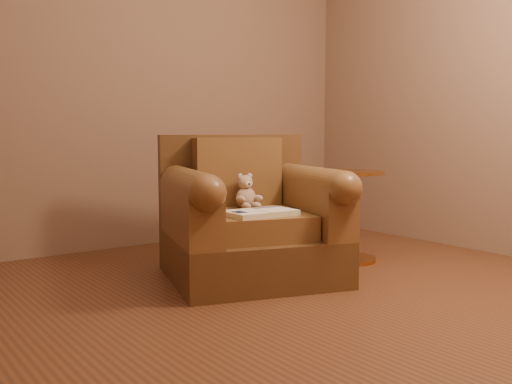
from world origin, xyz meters
TOP-DOWN VIEW (x-y plane):
  - floor at (0.00, 0.00)m, footprint 4.00×4.00m
  - armchair at (0.16, 0.69)m, footprint 1.18×1.15m
  - teddy_bear at (0.20, 0.77)m, footprint 0.16×0.18m
  - guidebook at (0.07, 0.45)m, footprint 0.40×0.25m
  - side_table at (0.96, 0.63)m, footprint 0.44×0.44m

SIDE VIEW (x-z plane):
  - floor at x=0.00m, z-range 0.00..0.00m
  - side_table at x=0.96m, z-range 0.02..0.64m
  - armchair at x=0.16m, z-range -0.10..0.76m
  - guidebook at x=0.07m, z-range 0.41..0.44m
  - teddy_bear at x=0.20m, z-range 0.38..0.60m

